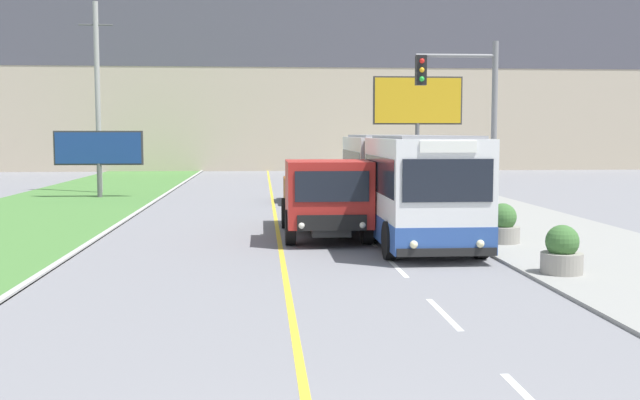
{
  "coord_description": "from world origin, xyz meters",
  "views": [
    {
      "loc": [
        -0.52,
        -5.29,
        3.27
      ],
      "look_at": [
        1.1,
        15.43,
        1.4
      ],
      "focal_mm": 42.0,
      "sensor_mm": 36.0,
      "label": 1
    }
  ],
  "objects": [
    {
      "name": "planter_round_second",
      "position": [
        6.46,
        15.82,
        0.58
      ],
      "size": [
        1.0,
        1.0,
        1.15
      ],
      "color": "gray",
      "rests_on": "sidewalk_right"
    },
    {
      "name": "utility_pole_far",
      "position": [
        -9.34,
        36.29,
        5.19
      ],
      "size": [
        1.8,
        0.28,
        10.28
      ],
      "color": "#9E9E99",
      "rests_on": "ground_plane"
    },
    {
      "name": "planter_round_near",
      "position": [
        6.28,
        11.04,
        0.57
      ],
      "size": [
        0.94,
        0.94,
        1.11
      ],
      "color": "gray",
      "rests_on": "sidewalk_right"
    },
    {
      "name": "billboard_small",
      "position": [
        -8.68,
        33.07,
        2.42
      ],
      "size": [
        4.4,
        0.24,
        3.37
      ],
      "color": "#59595B",
      "rests_on": "ground_plane"
    },
    {
      "name": "traffic_light_mast",
      "position": [
        5.21,
        14.93,
        3.67
      ],
      "size": [
        2.28,
        0.32,
        5.76
      ],
      "color": "slate",
      "rests_on": "ground_plane"
    },
    {
      "name": "planter_round_third",
      "position": [
        6.47,
        20.6,
        0.58
      ],
      "size": [
        0.96,
        0.96,
        1.13
      ],
      "color": "gray",
      "rests_on": "sidewalk_right"
    },
    {
      "name": "car_distant",
      "position": [
        1.46,
        29.98,
        0.69
      ],
      "size": [
        1.8,
        4.3,
        1.45
      ],
      "color": "black",
      "rests_on": "ground_plane"
    },
    {
      "name": "dump_truck",
      "position": [
        1.43,
        17.47,
        1.25
      ],
      "size": [
        2.55,
        6.8,
        2.45
      ],
      "color": "black",
      "rests_on": "ground_plane"
    },
    {
      "name": "apartment_block_background",
      "position": [
        0.0,
        62.86,
        12.61
      ],
      "size": [
        80.0,
        8.04,
        25.22
      ],
      "color": "#BCAD93",
      "rests_on": "ground_plane"
    },
    {
      "name": "city_bus",
      "position": [
        3.96,
        18.34,
        1.62
      ],
      "size": [
        2.68,
        12.01,
        3.2
      ],
      "color": "white",
      "rests_on": "ground_plane"
    },
    {
      "name": "billboard_large",
      "position": [
        8.18,
        36.1,
        4.84
      ],
      "size": [
        5.01,
        0.24,
        6.39
      ],
      "color": "#59595B",
      "rests_on": "ground_plane"
    }
  ]
}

